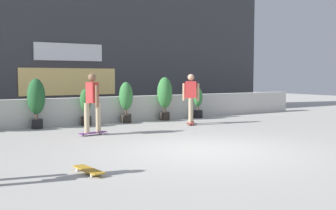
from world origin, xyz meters
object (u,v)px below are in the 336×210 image
(skater_by_wall_left, at_px, (191,97))
(potted_plant_1, at_px, (36,99))
(potted_plant_2, at_px, (86,106))
(potted_plant_5, at_px, (198,102))
(potted_plant_3, at_px, (126,99))
(skater_mid_plaza, at_px, (92,101))
(potted_plant_4, at_px, (165,95))
(skateboard_near_camera, at_px, (89,170))

(skater_by_wall_left, bearing_deg, potted_plant_1, 161.07)
(potted_plant_1, xyz_separation_m, potted_plant_2, (1.58, 0.00, -0.26))
(potted_plant_1, bearing_deg, potted_plant_5, 0.00)
(potted_plant_3, bearing_deg, skater_mid_plaza, -133.12)
(potted_plant_3, xyz_separation_m, potted_plant_4, (1.57, 0.00, 0.12))
(skateboard_near_camera, bearing_deg, skater_by_wall_left, 41.35)
(potted_plant_2, height_order, skater_by_wall_left, skater_by_wall_left)
(potted_plant_1, distance_m, potted_plant_2, 1.60)
(skateboard_near_camera, bearing_deg, potted_plant_5, 42.89)
(potted_plant_3, relative_size, skater_by_wall_left, 0.84)
(potted_plant_2, bearing_deg, potted_plant_1, -180.00)
(potted_plant_2, distance_m, skateboard_near_camera, 6.67)
(potted_plant_2, height_order, potted_plant_4, potted_plant_4)
(potted_plant_2, relative_size, skater_mid_plaza, 0.72)
(potted_plant_1, bearing_deg, potted_plant_4, 0.00)
(potted_plant_2, height_order, skater_mid_plaza, skater_mid_plaza)
(potted_plant_5, xyz_separation_m, skater_by_wall_left, (-1.45, -1.60, 0.33))
(potted_plant_4, xyz_separation_m, potted_plant_5, (1.51, 0.00, -0.32))
(potted_plant_5, xyz_separation_m, skater_mid_plaza, (-5.13, -2.19, 0.33))
(potted_plant_1, height_order, potted_plant_3, potted_plant_1)
(potted_plant_3, bearing_deg, potted_plant_2, 180.00)
(skater_mid_plaza, bearing_deg, potted_plant_5, 23.12)
(potted_plant_1, xyz_separation_m, potted_plant_5, (6.12, 0.00, -0.29))
(potted_plant_5, xyz_separation_m, skateboard_near_camera, (-6.74, -6.27, -0.55))
(potted_plant_3, relative_size, potted_plant_4, 0.89)
(skater_mid_plaza, height_order, skater_by_wall_left, same)
(potted_plant_1, relative_size, skater_by_wall_left, 0.91)
(potted_plant_1, bearing_deg, potted_plant_2, 0.00)
(potted_plant_4, bearing_deg, skateboard_near_camera, -129.89)
(potted_plant_5, relative_size, skater_by_wall_left, 0.69)
(potted_plant_4, height_order, potted_plant_5, potted_plant_4)
(potted_plant_4, distance_m, skateboard_near_camera, 8.21)
(potted_plant_3, xyz_separation_m, skateboard_near_camera, (-3.66, -6.27, -0.75))
(potted_plant_3, relative_size, skateboard_near_camera, 1.74)
(skater_by_wall_left, bearing_deg, potted_plant_4, 92.20)
(potted_plant_4, bearing_deg, potted_plant_1, 180.00)
(potted_plant_3, height_order, skater_mid_plaza, skater_mid_plaza)
(potted_plant_5, distance_m, skater_mid_plaza, 5.59)
(potted_plant_3, distance_m, skateboard_near_camera, 7.30)
(potted_plant_1, height_order, skater_by_wall_left, skater_by_wall_left)
(potted_plant_1, xyz_separation_m, potted_plant_4, (4.61, 0.00, 0.03))
(potted_plant_2, xyz_separation_m, potted_plant_3, (1.46, -0.00, 0.16))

